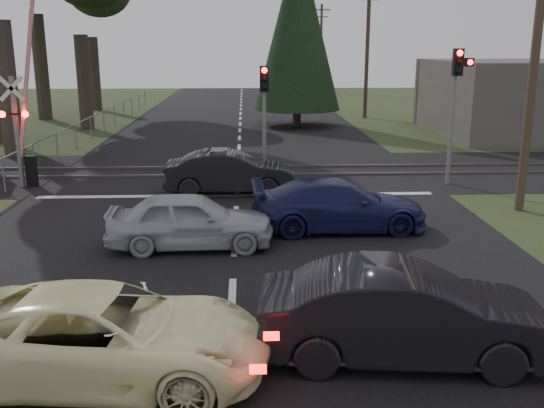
{
  "coord_description": "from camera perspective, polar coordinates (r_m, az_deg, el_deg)",
  "views": [
    {
      "loc": [
        0.29,
        -11.22,
        4.8
      ],
      "look_at": [
        0.89,
        2.1,
        1.3
      ],
      "focal_mm": 40.0,
      "sensor_mm": 36.0,
      "label": 1
    }
  ],
  "objects": [
    {
      "name": "utility_pole_far",
      "position": [
        66.72,
        4.63,
        14.6
      ],
      "size": [
        1.8,
        0.26,
        9.0
      ],
      "color": "#4C3D2D",
      "rests_on": "ground"
    },
    {
      "name": "utility_pole_mid",
      "position": [
        42.03,
        8.97,
        14.44
      ],
      "size": [
        1.8,
        0.26,
        9.0
      ],
      "color": "#4C3D2D",
      "rests_on": "ground"
    },
    {
      "name": "ground",
      "position": [
        12.2,
        -3.76,
        -8.49
      ],
      "size": [
        120.0,
        120.0,
        0.0
      ],
      "primitive_type": "plane",
      "color": "#303E1C",
      "rests_on": "ground"
    },
    {
      "name": "conifer_tree",
      "position": [
        37.37,
        2.45,
        16.52
      ],
      "size": [
        5.2,
        5.2,
        11.0
      ],
      "color": "#473D33",
      "rests_on": "ground"
    },
    {
      "name": "traffic_signal_center",
      "position": [
        22.0,
        -0.73,
        9.51
      ],
      "size": [
        0.32,
        0.48,
        4.1
      ],
      "color": "slate",
      "rests_on": "ground"
    },
    {
      "name": "road",
      "position": [
        21.75,
        -3.28,
        1.95
      ],
      "size": [
        14.0,
        100.0,
        0.01
      ],
      "primitive_type": "cube",
      "color": "black",
      "rests_on": "ground"
    },
    {
      "name": "dark_hatchback",
      "position": [
        9.77,
        12.46,
        -10.13
      ],
      "size": [
        4.71,
        2.04,
        1.51
      ],
      "primitive_type": "imported",
      "rotation": [
        0.0,
        0.0,
        1.47
      ],
      "color": "black",
      "rests_on": "ground"
    },
    {
      "name": "utility_pole_near",
      "position": [
        19.08,
        23.59,
        13.3
      ],
      "size": [
        1.8,
        0.26,
        9.0
      ],
      "color": "#4C3D2D",
      "rests_on": "ground"
    },
    {
      "name": "dark_car_far",
      "position": [
        20.19,
        -3.95,
        2.99
      ],
      "size": [
        4.33,
        1.54,
        1.42
      ],
      "primitive_type": "imported",
      "rotation": [
        0.0,
        0.0,
        1.56
      ],
      "color": "black",
      "rests_on": "ground"
    },
    {
      "name": "stop_line",
      "position": [
        20.0,
        -3.33,
        0.83
      ],
      "size": [
        13.0,
        0.35,
        0.0
      ],
      "primitive_type": "cube",
      "color": "silver",
      "rests_on": "ground"
    },
    {
      "name": "rail_corridor",
      "position": [
        23.71,
        -3.23,
        3.02
      ],
      "size": [
        120.0,
        8.0,
        0.01
      ],
      "primitive_type": "cube",
      "color": "black",
      "rests_on": "ground"
    },
    {
      "name": "fence_left",
      "position": [
        35.0,
        -16.02,
        6.26
      ],
      "size": [
        0.1,
        36.0,
        1.2
      ],
      "primitive_type": null,
      "color": "slate",
      "rests_on": "ground"
    },
    {
      "name": "rail_far",
      "position": [
        24.48,
        -3.22,
        3.5
      ],
      "size": [
        120.0,
        0.12,
        0.1
      ],
      "primitive_type": "cube",
      "color": "#59544C",
      "rests_on": "ground"
    },
    {
      "name": "rail_near",
      "position": [
        22.92,
        -3.25,
        2.72
      ],
      "size": [
        120.0,
        0.12,
        0.1
      ],
      "primitive_type": "cube",
      "color": "#59544C",
      "rests_on": "ground"
    },
    {
      "name": "silver_car",
      "position": [
        14.82,
        -7.69,
        -1.56
      ],
      "size": [
        4.06,
        1.73,
        1.37
      ],
      "primitive_type": "imported",
      "rotation": [
        0.0,
        0.0,
        1.6
      ],
      "color": "#AEB2B7",
      "rests_on": "ground"
    },
    {
      "name": "crossing_signal",
      "position": [
        22.49,
        -22.37,
        6.61
      ],
      "size": [
        1.62,
        0.38,
        6.96
      ],
      "color": "slate",
      "rests_on": "ground"
    },
    {
      "name": "blue_sedan",
      "position": [
        16.22,
        6.29,
        -0.11
      ],
      "size": [
        4.71,
        2.03,
        1.35
      ],
      "primitive_type": "imported",
      "rotation": [
        0.0,
        0.0,
        1.6
      ],
      "color": "#191C4B",
      "rests_on": "ground"
    },
    {
      "name": "traffic_signal_right",
      "position": [
        21.98,
        16.99,
        10.21
      ],
      "size": [
        0.68,
        0.48,
        4.7
      ],
      "color": "slate",
      "rests_on": "ground"
    },
    {
      "name": "cream_coupe",
      "position": [
        9.41,
        -15.48,
        -11.84
      ],
      "size": [
        5.09,
        2.71,
        1.36
      ],
      "primitive_type": "imported",
      "rotation": [
        0.0,
        0.0,
        1.47
      ],
      "color": "#FEF8B6",
      "rests_on": "ground"
    }
  ]
}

